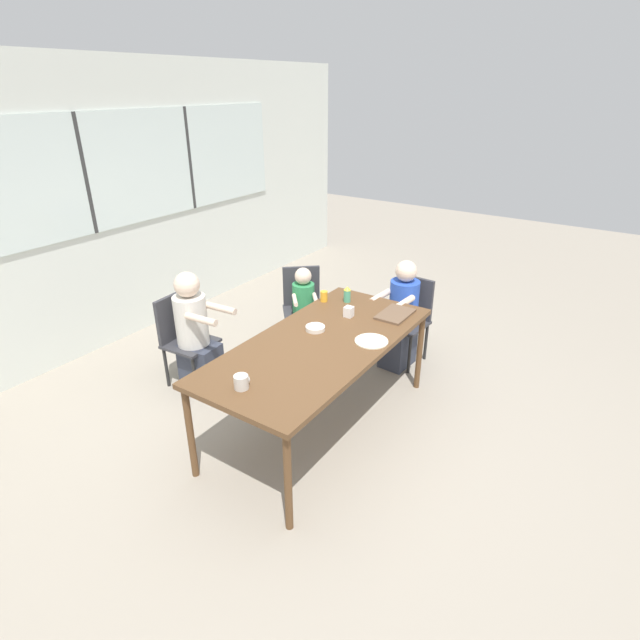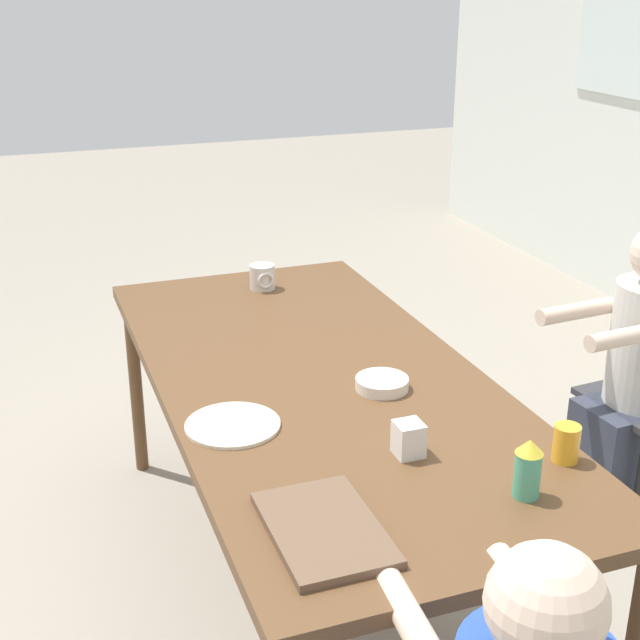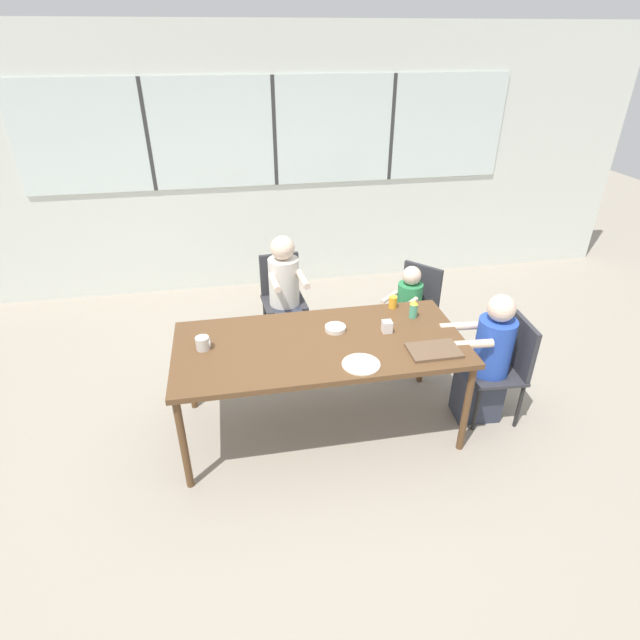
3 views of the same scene
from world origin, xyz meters
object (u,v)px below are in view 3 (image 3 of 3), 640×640
at_px(sippy_cup, 414,309).
at_px(person_woman_green_shirt, 486,364).
at_px(chair_for_woman_green_shirt, 507,362).
at_px(person_toddler, 406,317).
at_px(juice_glass, 393,302).
at_px(chair_for_toddler, 416,303).
at_px(chair_for_man_blue_shirt, 282,290).
at_px(bowl_white_shallow, 335,328).
at_px(coffee_mug, 203,343).
at_px(person_man_blue_shirt, 285,297).
at_px(milk_carton_small, 387,327).

bearing_deg(sippy_cup, person_woman_green_shirt, -31.84).
xyz_separation_m(chair_for_woman_green_shirt, person_toddler, (-0.47, 0.94, -0.08)).
bearing_deg(chair_for_woman_green_shirt, sippy_cup, 68.07).
bearing_deg(juice_glass, chair_for_woman_green_shirt, -33.02).
bearing_deg(sippy_cup, chair_for_toddler, 66.53).
height_order(person_toddler, sippy_cup, sippy_cup).
height_order(chair_for_man_blue_shirt, bowl_white_shallow, chair_for_man_blue_shirt).
distance_m(chair_for_man_blue_shirt, bowl_white_shallow, 1.35).
relative_size(person_woman_green_shirt, juice_glass, 11.30).
relative_size(chair_for_man_blue_shirt, sippy_cup, 5.76).
bearing_deg(chair_for_woman_green_shirt, person_woman_green_shirt, 90.00).
bearing_deg(coffee_mug, person_man_blue_shirt, 59.74).
height_order(chair_for_man_blue_shirt, coffee_mug, coffee_mug).
xyz_separation_m(chair_for_man_blue_shirt, person_woman_green_shirt, (1.38, -1.52, -0.01)).
height_order(person_woman_green_shirt, milk_carton_small, person_woman_green_shirt).
bearing_deg(person_man_blue_shirt, person_toddler, 153.51).
distance_m(coffee_mug, milk_carton_small, 1.31).
bearing_deg(person_woman_green_shirt, juice_glass, 55.11).
height_order(chair_for_woman_green_shirt, chair_for_toddler, same).
distance_m(chair_for_woman_green_shirt, chair_for_man_blue_shirt, 2.17).
bearing_deg(bowl_white_shallow, person_man_blue_shirt, 102.08).
distance_m(sippy_cup, milk_carton_small, 0.31).
bearing_deg(sippy_cup, person_man_blue_shirt, 129.72).
xyz_separation_m(chair_for_woman_green_shirt, milk_carton_small, (-0.93, 0.15, 0.32)).
distance_m(person_woman_green_shirt, person_man_blue_shirt, 1.93).
height_order(chair_for_toddler, coffee_mug, coffee_mug).
distance_m(coffee_mug, bowl_white_shallow, 0.95).
distance_m(person_toddler, coffee_mug, 1.97).
xyz_separation_m(person_woman_green_shirt, sippy_cup, (-0.50, 0.31, 0.36)).
relative_size(chair_for_man_blue_shirt, milk_carton_small, 9.57).
bearing_deg(person_toddler, juice_glass, 104.54).
xyz_separation_m(chair_for_woman_green_shirt, juice_glass, (-0.77, 0.50, 0.33)).
bearing_deg(milk_carton_small, coffee_mug, 179.51).
relative_size(coffee_mug, sippy_cup, 0.69).
bearing_deg(chair_for_toddler, chair_for_man_blue_shirt, 26.68).
height_order(milk_carton_small, bowl_white_shallow, milk_carton_small).
height_order(chair_for_toddler, person_man_blue_shirt, person_man_blue_shirt).
relative_size(person_toddler, milk_carton_small, 10.29).
bearing_deg(person_woman_green_shirt, person_toddler, 22.35).
relative_size(person_woman_green_shirt, person_toddler, 1.18).
bearing_deg(coffee_mug, chair_for_toddler, 25.12).
relative_size(milk_carton_small, bowl_white_shallow, 0.57).
xyz_separation_m(juice_glass, milk_carton_small, (-0.16, -0.35, -0.00)).
distance_m(person_toddler, bowl_white_shallow, 1.14).
height_order(person_toddler, coffee_mug, person_toddler).
distance_m(chair_for_toddler, coffee_mug, 2.10).
height_order(coffee_mug, bowl_white_shallow, coffee_mug).
relative_size(person_toddler, coffee_mug, 9.01).
relative_size(chair_for_woman_green_shirt, chair_for_man_blue_shirt, 1.00).
relative_size(chair_for_woman_green_shirt, coffee_mug, 8.38).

